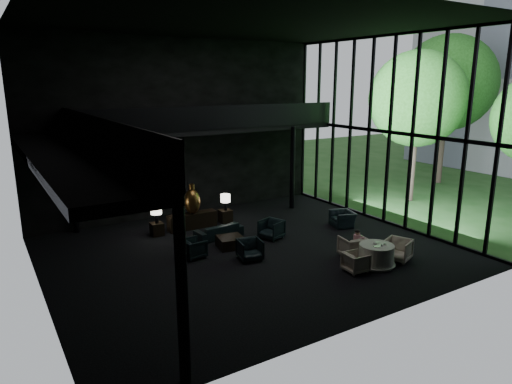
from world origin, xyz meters
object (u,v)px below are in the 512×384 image
window_armchair (343,217)px  sofa (219,229)px  console (192,221)px  child (357,237)px  table_lamp_right (225,199)px  dining_chair_west (356,262)px  side_table_left (157,229)px  table_lamp_left (156,210)px  side_table_right (225,216)px  dining_table (376,257)px  lounge_armchair_south (250,248)px  dining_chair_north (353,245)px  lounge_armchair_east (271,227)px  dining_chair_east (398,248)px  coffee_table (230,242)px  lounge_armchair_west (194,248)px  bronze_urn (192,201)px

window_armchair → sofa: bearing=-90.4°
console → child: (3.67, -6.06, 0.39)m
table_lamp_right → dining_chair_west: table_lamp_right is taller
side_table_left → sofa: 2.56m
sofa → table_lamp_left: bearing=-41.7°
side_table_right → dining_table: bearing=-73.8°
table_lamp_right → dining_chair_west: bearing=-81.0°
lounge_armchair_south → dining_chair_west: 3.65m
lounge_armchair_south → side_table_left: bearing=124.1°
dining_chair_west → side_table_right: bearing=13.7°
table_lamp_left → window_armchair: bearing=-22.8°
console → dining_chair_north: dining_chair_north is taller
lounge_armchair_east → side_table_right: bearing=171.0°
table_lamp_left → dining_chair_east: table_lamp_left is taller
console → coffee_table: console is taller
side_table_left → side_table_right: size_ratio=0.93×
console → sofa: sofa is taller
table_lamp_right → dining_chair_north: (1.93, -5.99, -0.62)m
side_table_left → dining_table: dining_table is taller
dining_table → dining_chair_west: (-0.94, -0.02, 0.01)m
table_lamp_right → coffee_table: table_lamp_right is taller
side_table_left → child: (5.27, -5.98, 0.46)m
coffee_table → dining_chair_east: dining_chair_east is taller
dining_chair_west → dining_table: bearing=-84.3°
console → side_table_left: 1.60m
side_table_right → dining_chair_east: size_ratio=0.61×
lounge_armchair_east → child: 3.57m
coffee_table → sofa: bearing=83.8°
coffee_table → dining_chair_east: (4.36, -4.21, 0.26)m
table_lamp_left → lounge_armchair_west: size_ratio=0.99×
console → dining_chair_north: (3.53, -6.00, 0.12)m
dining_chair_north → side_table_left: bearing=-39.1°
coffee_table → lounge_armchair_south: bearing=-90.4°
dining_table → sofa: bearing=121.0°
sofa → window_armchair: window_armchair is taller
side_table_right → lounge_armchair_east: 2.93m
side_table_left → dining_chair_east: size_ratio=0.57×
console → side_table_left: console is taller
window_armchair → dining_table: 4.34m
dining_chair_east → bronze_urn: bearing=-168.3°
table_lamp_right → sofa: (-1.18, -1.63, -0.72)m
dining_chair_north → dining_table: bearing=106.4°
coffee_table → dining_table: dining_table is taller
lounge_armchair_south → dining_chair_east: 5.17m
console → lounge_armchair_south: 4.32m
console → lounge_armchair_south: bearing=-86.3°
lounge_armchair_south → dining_chair_west: size_ratio=1.25×
table_lamp_left → side_table_right: (3.20, 0.15, -0.78)m
lounge_armchair_west → sofa: bearing=-57.2°
dining_table → console: bearing=117.5°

